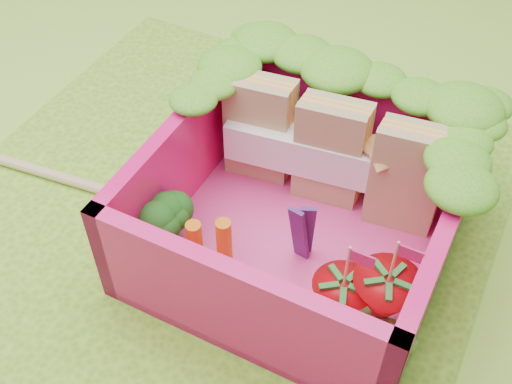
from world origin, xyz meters
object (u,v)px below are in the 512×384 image
Objects in this scene: strawberry_left at (341,302)px; chopsticks at (31,168)px; strawberry_right at (384,300)px; bento_box at (302,205)px; broccoli at (167,219)px; sandwich_stack at (332,153)px.

strawberry_left reaches higher than chopsticks.
strawberry_left is 0.94× the size of strawberry_right.
chopsticks is at bearing 178.33° from strawberry_right.
bento_box is 0.60m from broccoli.
sandwich_stack is 0.82m from broccoli.
bento_box reaches higher than strawberry_left.
strawberry_right is at bearing -27.86° from bento_box.
strawberry_right is 0.25× the size of chopsticks.
bento_box is at bearing 134.63° from strawberry_left.
chopsticks is (-1.46, -0.52, -0.30)m from sandwich_stack.
bento_box is at bearing 152.14° from strawberry_right.
broccoli is at bearing -176.95° from strawberry_right.
chopsticks is at bearing 175.66° from strawberry_left.
chopsticks is at bearing -160.37° from sandwich_stack.
strawberry_right is (0.48, -0.25, -0.08)m from bento_box.
sandwich_stack is at bearing 88.88° from bento_box.
bento_box reaches higher than chopsticks.
broccoli is (-0.52, -0.31, -0.05)m from bento_box.
bento_box is 2.65× the size of strawberry_left.
chopsticks is (-0.94, 0.11, -0.20)m from broccoli.
chopsticks is (-1.78, 0.14, -0.16)m from strawberry_left.
strawberry_right is (1.00, 0.05, -0.03)m from broccoli.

